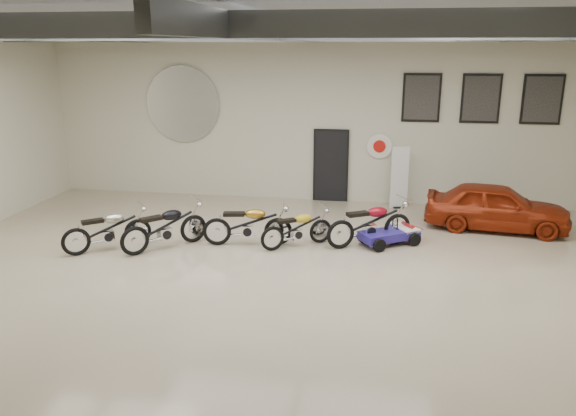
% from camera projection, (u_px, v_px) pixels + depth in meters
% --- Properties ---
extents(floor, '(16.00, 12.00, 0.01)m').
position_uv_depth(floor, '(278.00, 276.00, 11.39)').
color(floor, tan).
rests_on(floor, ground).
extents(ceiling, '(16.00, 12.00, 0.01)m').
position_uv_depth(ceiling, '(277.00, 17.00, 10.00)').
color(ceiling, gray).
rests_on(ceiling, back_wall).
extents(back_wall, '(16.00, 0.02, 5.00)m').
position_uv_depth(back_wall, '(315.00, 117.00, 16.38)').
color(back_wall, beige).
rests_on(back_wall, floor).
extents(ceiling_beams, '(15.80, 11.80, 0.32)m').
position_uv_depth(ceiling_beams, '(277.00, 31.00, 10.07)').
color(ceiling_beams, '#4F5256').
rests_on(ceiling_beams, ceiling).
extents(door, '(0.92, 0.08, 2.10)m').
position_uv_depth(door, '(331.00, 166.00, 16.66)').
color(door, black).
rests_on(door, back_wall).
extents(logo_plaque, '(2.30, 0.06, 1.16)m').
position_uv_depth(logo_plaque, '(183.00, 104.00, 16.88)').
color(logo_plaque, silver).
rests_on(logo_plaque, back_wall).
extents(poster_left, '(1.05, 0.08, 1.35)m').
position_uv_depth(poster_left, '(421.00, 98.00, 15.70)').
color(poster_left, black).
rests_on(poster_left, back_wall).
extents(poster_mid, '(1.05, 0.08, 1.35)m').
position_uv_depth(poster_mid, '(481.00, 99.00, 15.45)').
color(poster_mid, black).
rests_on(poster_mid, back_wall).
extents(poster_right, '(1.05, 0.08, 1.35)m').
position_uv_depth(poster_right, '(542.00, 99.00, 15.20)').
color(poster_right, black).
rests_on(poster_right, back_wall).
extents(oil_sign, '(0.72, 0.10, 0.72)m').
position_uv_depth(oil_sign, '(379.00, 146.00, 16.25)').
color(oil_sign, white).
rests_on(oil_sign, back_wall).
extents(banner_stand, '(0.52, 0.29, 1.81)m').
position_uv_depth(banner_stand, '(399.00, 177.00, 15.95)').
color(banner_stand, white).
rests_on(banner_stand, floor).
extents(motorcycle_silver, '(1.91, 1.70, 1.02)m').
position_uv_depth(motorcycle_silver, '(107.00, 229.00, 12.70)').
color(motorcycle_silver, silver).
rests_on(motorcycle_silver, floor).
extents(motorcycle_black, '(1.90, 1.94, 1.08)m').
position_uv_depth(motorcycle_black, '(164.00, 226.00, 12.80)').
color(motorcycle_black, silver).
rests_on(motorcycle_black, floor).
extents(motorcycle_gold, '(2.12, 0.98, 1.06)m').
position_uv_depth(motorcycle_gold, '(247.00, 223.00, 13.03)').
color(motorcycle_gold, silver).
rests_on(motorcycle_gold, floor).
extents(motorcycle_yellow, '(1.77, 1.46, 0.92)m').
position_uv_depth(motorcycle_yellow, '(297.00, 228.00, 12.94)').
color(motorcycle_yellow, silver).
rests_on(motorcycle_yellow, floor).
extents(motorcycle_red, '(2.16, 1.61, 1.10)m').
position_uv_depth(motorcycle_red, '(370.00, 222.00, 13.03)').
color(motorcycle_red, silver).
rests_on(motorcycle_red, floor).
extents(go_kart, '(1.86, 1.60, 0.62)m').
position_uv_depth(go_kart, '(395.00, 231.00, 13.19)').
color(go_kart, navy).
rests_on(go_kart, floor).
extents(vintage_car, '(1.83, 3.65, 1.19)m').
position_uv_depth(vintage_car, '(497.00, 206.00, 14.16)').
color(vintage_car, maroon).
rests_on(vintage_car, floor).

